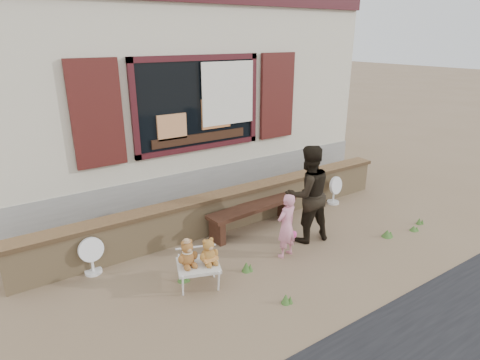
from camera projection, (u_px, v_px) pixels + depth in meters
ground at (261, 250)px, 6.38m from camera, size 80.00×80.00×0.00m
shopfront at (146, 92)px, 9.22m from camera, size 8.04×5.13×4.00m
brick_wall at (227, 209)px, 7.05m from camera, size 7.10×0.36×0.67m
bench at (253, 212)px, 6.95m from camera, size 1.78×0.52×0.45m
folding_chair at (198, 266)px, 5.36m from camera, size 0.69×0.65×0.34m
teddy_bear_left at (187, 253)px, 5.25m from camera, size 0.34×0.32×0.38m
teddy_bear_right at (208, 250)px, 5.31m from camera, size 0.34×0.31×0.37m
child at (286, 226)px, 6.04m from camera, size 0.41×0.31×1.02m
adult at (308, 194)px, 6.45m from camera, size 0.89×0.75×1.62m
fan_left at (91, 255)px, 5.66m from camera, size 0.36×0.24×0.57m
fan_right at (334, 190)px, 8.05m from camera, size 0.37×0.24×0.58m
grass_tufts at (329, 251)px, 6.22m from camera, size 4.47×1.31×0.15m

